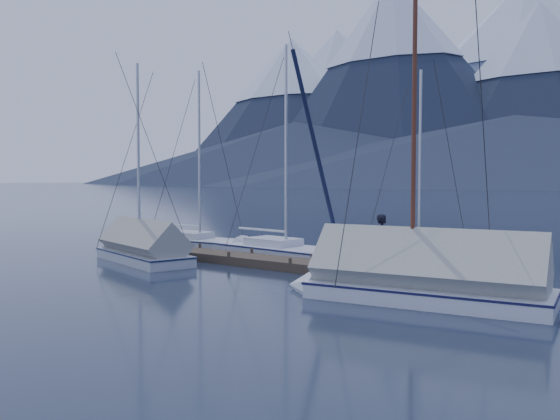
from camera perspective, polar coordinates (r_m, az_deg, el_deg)
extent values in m
plane|color=black|center=(21.10, -3.33, -6.20)|extent=(1000.00, 1000.00, 0.00)
cone|color=#475675|center=(518.22, 5.48, 9.82)|extent=(308.00, 308.00, 130.00)
cone|color=silver|center=(524.14, 5.50, 13.97)|extent=(133.24, 133.24, 54.60)
cone|color=#475675|center=(477.62, 22.59, 11.40)|extent=(352.00, 352.00, 150.00)
cone|color=silver|center=(486.17, 22.70, 16.53)|extent=(152.28, 152.28, 63.00)
cone|color=#192133|center=(395.26, 1.07, 9.41)|extent=(209.00, 209.00, 95.00)
cone|color=silver|center=(399.37, 1.08, 13.41)|extent=(90.41, 90.41, 39.90)
cone|color=#192133|center=(342.03, 10.61, 12.05)|extent=(190.00, 190.00, 115.00)
cone|color=silver|center=(348.99, 10.66, 17.55)|extent=(82.19, 82.19, 48.30)
cone|color=#192133|center=(323.23, 23.55, 10.15)|extent=(171.00, 171.00, 90.00)
cone|color=silver|center=(327.72, 23.65, 14.77)|extent=(73.97, 73.97, 37.80)
cone|color=#192133|center=(329.12, 1.49, 5.46)|extent=(364.00, 364.00, 35.00)
cone|color=#192133|center=(266.39, 21.58, 5.29)|extent=(416.00, 416.00, 30.00)
cube|color=#382D23|center=(22.61, 0.00, -5.14)|extent=(18.00, 1.50, 0.34)
cube|color=black|center=(26.69, -10.29, -4.42)|extent=(3.00, 1.30, 0.30)
cube|color=black|center=(22.64, 0.00, -5.69)|extent=(3.00, 1.30, 0.30)
cube|color=black|center=(19.62, 14.14, -7.14)|extent=(3.00, 1.30, 0.30)
cylinder|color=#382D23|center=(28.60, -11.95, -3.13)|extent=(0.12, 0.12, 0.35)
cylinder|color=#382D23|center=(27.71, -14.16, -3.35)|extent=(0.12, 0.12, 0.35)
cylinder|color=#382D23|center=(26.40, -7.71, -3.60)|extent=(0.12, 0.12, 0.35)
cylinder|color=#382D23|center=(25.44, -9.96, -3.87)|extent=(0.12, 0.12, 0.35)
cylinder|color=#382D23|center=(24.37, -2.73, -4.13)|extent=(0.12, 0.12, 0.35)
cylinder|color=#382D23|center=(23.33, -4.96, -4.46)|extent=(0.12, 0.12, 0.35)
cylinder|color=#382D23|center=(22.56, 3.11, -4.70)|extent=(0.12, 0.12, 0.35)
cylinder|color=#382D23|center=(21.44, 0.98, -5.11)|extent=(0.12, 0.12, 0.35)
cylinder|color=#382D23|center=(21.03, 9.89, -5.31)|extent=(0.12, 0.12, 0.35)
cylinder|color=#382D23|center=(19.81, 8.00, -5.81)|extent=(0.12, 0.12, 0.35)
cylinder|color=#382D23|center=(19.83, 17.63, -5.91)|extent=(0.12, 0.12, 0.35)
cylinder|color=#382D23|center=(18.54, 16.14, -6.50)|extent=(0.12, 0.12, 0.35)
cube|color=silver|center=(29.54, -8.31, -3.35)|extent=(6.25, 2.52, 0.67)
cube|color=silver|center=(29.58, -8.31, -3.94)|extent=(5.26, 1.54, 0.31)
cube|color=#172847|center=(29.51, -8.32, -2.80)|extent=(6.31, 2.55, 0.06)
cone|color=silver|center=(27.37, -2.76, -3.82)|extent=(1.27, 2.04, 1.95)
cube|color=silver|center=(29.69, -8.76, -2.37)|extent=(2.24, 1.59, 0.31)
cylinder|color=#B2B7BF|center=(29.12, -7.77, 5.24)|extent=(0.12, 0.12, 8.14)
cylinder|color=#B2B7BF|center=(30.13, -9.78, -1.43)|extent=(2.74, 0.31, 0.09)
cylinder|color=#26262B|center=(28.15, -5.41, 5.34)|extent=(0.27, 3.07, 8.15)
cube|color=silver|center=(25.73, -0.13, -4.24)|extent=(6.59, 2.76, 0.71)
cube|color=silver|center=(25.78, -0.13, -4.95)|extent=(5.54, 1.71, 0.32)
cube|color=navy|center=(25.70, -0.13, -3.58)|extent=(6.66, 2.79, 0.06)
cone|color=silver|center=(23.38, 6.48, -5.00)|extent=(1.37, 2.16, 2.05)
cube|color=silver|center=(25.89, -0.64, -3.06)|extent=(2.38, 1.71, 0.32)
cylinder|color=#B2B7BF|center=(25.27, 0.58, 6.13)|extent=(0.13, 0.13, 8.55)
cylinder|color=#B2B7BF|center=(26.37, -1.82, -1.90)|extent=(2.88, 0.38, 0.10)
cylinder|color=#26262B|center=(24.22, 3.39, 6.26)|extent=(0.34, 3.22, 8.56)
cube|color=silver|center=(22.31, 12.45, -5.50)|extent=(5.35, 2.46, 0.57)
cube|color=silver|center=(22.35, 12.44, -6.15)|extent=(4.47, 1.58, 0.26)
cube|color=#1A254E|center=(22.28, 12.46, -4.89)|extent=(5.41, 2.48, 0.05)
cone|color=silver|center=(20.84, 19.30, -6.20)|extent=(1.18, 1.77, 1.65)
cube|color=silver|center=(22.40, 11.91, -4.39)|extent=(1.96, 1.45, 0.26)
cylinder|color=#B2B7BF|center=(21.89, 13.31, 4.10)|extent=(0.10, 0.10, 6.87)
cylinder|color=#B2B7BF|center=(22.69, 10.66, -3.30)|extent=(2.31, 0.42, 0.08)
cylinder|color=#26262B|center=(21.22, 16.25, 4.10)|extent=(0.40, 2.57, 6.88)
cube|color=white|center=(16.87, 13.95, -8.19)|extent=(6.75, 3.23, 0.69)
cube|color=white|center=(16.93, 13.94, -9.23)|extent=(5.63, 2.07, 0.31)
cube|color=#171643|center=(16.82, 13.97, -7.21)|extent=(6.81, 3.27, 0.06)
cone|color=white|center=(18.17, 2.49, -7.30)|extent=(1.46, 2.35, 2.21)
cylinder|color=#592819|center=(16.72, 12.76, 7.30)|extent=(0.13, 0.13, 8.36)
cylinder|color=#592819|center=(16.47, 17.52, -5.08)|extent=(2.90, 0.52, 0.09)
cylinder|color=#26262B|center=(17.24, 7.54, 7.22)|extent=(0.51, 3.23, 8.37)
cube|color=#A4A69B|center=(16.74, 13.99, -5.63)|extent=(6.43, 3.23, 2.34)
cube|color=silver|center=(24.70, -13.00, -4.66)|extent=(5.64, 3.23, 0.63)
cube|color=silver|center=(24.74, -12.99, -5.31)|extent=(4.65, 2.19, 0.29)
cube|color=#162244|center=(24.67, -13.01, -4.05)|extent=(5.70, 3.26, 0.06)
cone|color=silver|center=(27.53, -15.66, -3.91)|extent=(1.49, 2.04, 1.83)
cylinder|color=#B2B7BF|center=(24.85, -13.47, 4.90)|extent=(0.11, 0.11, 7.61)
cylinder|color=#B2B7BF|center=(23.74, -12.08, -2.81)|extent=(2.34, 0.71, 0.09)
cylinder|color=#26262B|center=(26.07, -14.66, 4.80)|extent=(0.72, 2.60, 7.62)
cube|color=gray|center=(24.62, -13.02, -3.06)|extent=(5.39, 3.19, 1.94)
imported|color=black|center=(20.42, 9.86, -2.98)|extent=(0.46, 0.69, 1.84)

